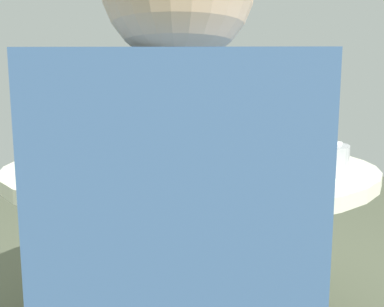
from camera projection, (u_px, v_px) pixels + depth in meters
name	position (u px, v px, depth m)	size (l,w,h in m)	color
round_dining_table	(190.00, 181.00, 1.50)	(1.32, 1.32, 0.73)	#99999E
rice_bowl	(299.00, 156.00, 1.29)	(0.31, 0.31, 0.10)	#B2B5BA
soup_bowl	(106.00, 151.00, 1.54)	(0.25, 0.25, 0.07)	white
dish_shrimp	(199.00, 148.00, 1.73)	(0.20, 0.20, 0.04)	white
dish_greens	(157.00, 141.00, 1.97)	(0.21, 0.21, 0.05)	white
dish_stirfry	(157.00, 168.00, 1.22)	(0.21, 0.21, 0.04)	white
green_bottle	(126.00, 124.00, 1.79)	(0.08, 0.08, 0.28)	#3E8D55
tea_cup_near	(38.00, 170.00, 1.15)	(0.06, 0.06, 0.06)	#CF563A
tea_cup_far	(43.00, 154.00, 1.46)	(0.08, 0.08, 0.06)	white
diner_left	(179.00, 254.00, 0.53)	(0.46, 0.45, 0.76)	#2D333D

